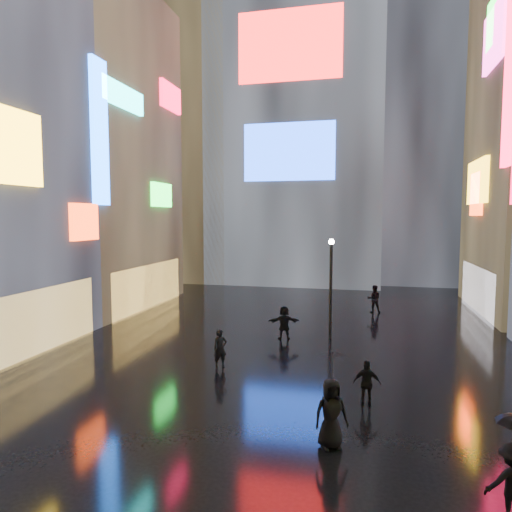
% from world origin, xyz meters
% --- Properties ---
extents(ground, '(140.00, 140.00, 0.00)m').
position_xyz_m(ground, '(0.00, 20.00, 0.00)').
color(ground, black).
rests_on(ground, ground).
extents(building_left_far, '(10.28, 12.00, 22.00)m').
position_xyz_m(building_left_far, '(-15.98, 26.00, 10.98)').
color(building_left_far, black).
rests_on(building_left_far, ground).
extents(tower_main, '(16.00, 14.20, 42.00)m').
position_xyz_m(tower_main, '(-3.00, 43.97, 21.01)').
color(tower_main, black).
rests_on(tower_main, ground).
extents(tower_flank_right, '(12.00, 12.00, 34.00)m').
position_xyz_m(tower_flank_right, '(9.00, 46.00, 17.00)').
color(tower_flank_right, black).
rests_on(tower_flank_right, ground).
extents(tower_flank_left, '(10.00, 10.00, 26.00)m').
position_xyz_m(tower_flank_left, '(-14.00, 42.00, 13.00)').
color(tower_flank_left, black).
rests_on(tower_flank_left, ground).
extents(lamp_far, '(0.30, 0.30, 5.20)m').
position_xyz_m(lamp_far, '(1.93, 20.59, 2.94)').
color(lamp_far, black).
rests_on(lamp_far, ground).
extents(pedestrian_2, '(1.15, 0.76, 1.67)m').
position_xyz_m(pedestrian_2, '(6.67, 6.94, 0.84)').
color(pedestrian_2, black).
rests_on(pedestrian_2, ground).
extents(pedestrian_3, '(0.90, 0.38, 1.54)m').
position_xyz_m(pedestrian_3, '(3.77, 12.26, 0.77)').
color(pedestrian_3, black).
rests_on(pedestrian_3, ground).
extents(pedestrian_4, '(1.10, 0.93, 1.92)m').
position_xyz_m(pedestrian_4, '(2.79, 9.17, 0.96)').
color(pedestrian_4, black).
rests_on(pedestrian_4, ground).
extents(pedestrian_5, '(1.70, 0.97, 1.75)m').
position_xyz_m(pedestrian_5, '(-0.37, 19.83, 0.87)').
color(pedestrian_5, black).
rests_on(pedestrian_5, ground).
extents(pedestrian_6, '(0.70, 0.67, 1.62)m').
position_xyz_m(pedestrian_6, '(-2.23, 14.84, 0.81)').
color(pedestrian_6, black).
rests_on(pedestrian_6, ground).
extents(pedestrian_7, '(0.93, 0.74, 1.82)m').
position_xyz_m(pedestrian_7, '(4.27, 27.78, 0.91)').
color(pedestrian_7, black).
rests_on(pedestrian_7, ground).
extents(umbrella_2, '(0.91, 0.90, 0.79)m').
position_xyz_m(umbrella_2, '(2.79, 9.17, 2.31)').
color(umbrella_2, black).
rests_on(umbrella_2, pedestrian_4).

